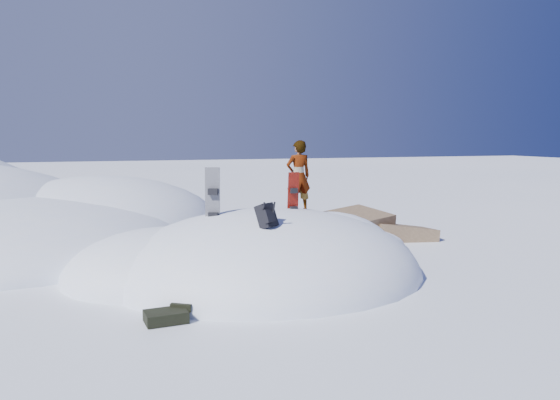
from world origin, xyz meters
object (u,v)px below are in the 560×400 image
object	(u,v)px
snowboard_red	(293,202)
person	(298,176)
backpack	(267,216)
snowboard_dark	(213,206)

from	to	relation	value
snowboard_red	person	bearing A→B (deg)	55.19
backpack	person	bearing A→B (deg)	19.58
snowboard_dark	backpack	distance (m)	1.61
snowboard_red	person	size ratio (longest dim) A/B	0.82
snowboard_dark	backpack	world-z (taller)	snowboard_dark
snowboard_dark	person	distance (m)	2.30
snowboard_dark	person	bearing A→B (deg)	38.36
backpack	snowboard_dark	bearing A→B (deg)	84.56
snowboard_red	person	world-z (taller)	person
backpack	person	size ratio (longest dim) A/B	0.33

